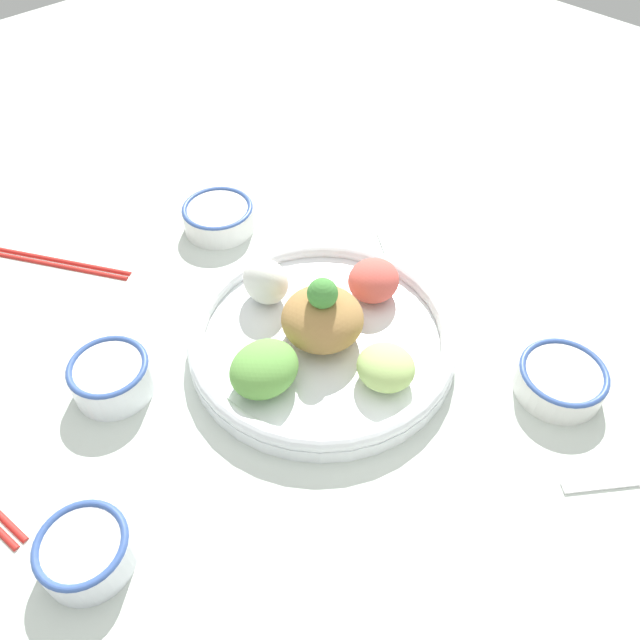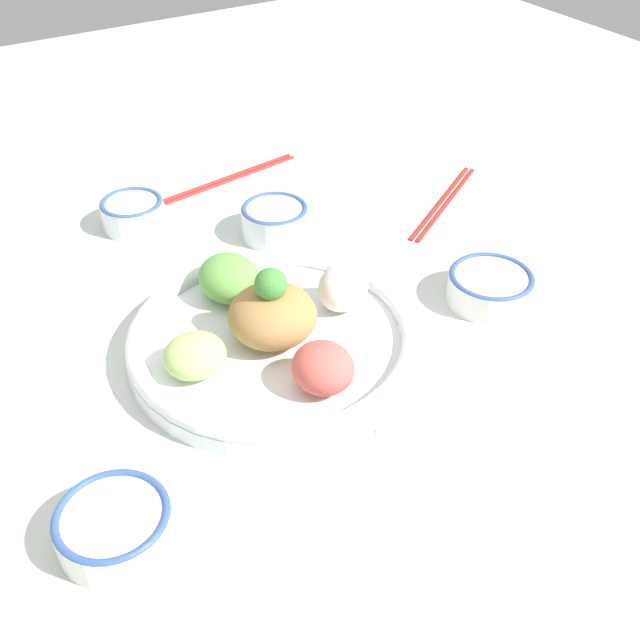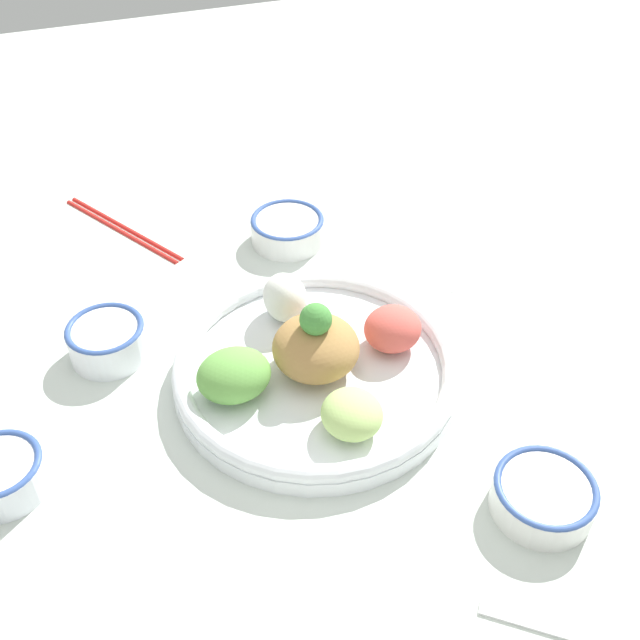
% 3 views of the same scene
% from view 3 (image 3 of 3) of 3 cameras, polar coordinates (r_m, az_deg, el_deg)
% --- Properties ---
extents(ground_plane, '(2.40, 2.40, 0.00)m').
position_cam_3_polar(ground_plane, '(0.87, -2.45, -4.16)').
color(ground_plane, silver).
extents(salad_platter, '(0.32, 0.32, 0.11)m').
position_cam_3_polar(salad_platter, '(0.84, -0.40, -3.37)').
color(salad_platter, white).
rests_on(salad_platter, ground_plane).
extents(sauce_bowl_red, '(0.09, 0.09, 0.04)m').
position_cam_3_polar(sauce_bowl_red, '(0.91, -15.92, -1.41)').
color(sauce_bowl_red, white).
rests_on(sauce_bowl_red, ground_plane).
extents(rice_bowl_blue, '(0.10, 0.10, 0.04)m').
position_cam_3_polar(rice_bowl_blue, '(1.06, -2.49, 7.00)').
color(rice_bowl_blue, white).
rests_on(rice_bowl_blue, ground_plane).
extents(sauce_bowl_dark, '(0.10, 0.10, 0.04)m').
position_cam_3_polar(sauce_bowl_dark, '(0.77, 16.68, -12.66)').
color(sauce_bowl_dark, white).
rests_on(sauce_bowl_dark, ground_plane).
extents(rice_bowl_plain, '(0.09, 0.09, 0.04)m').
position_cam_3_polar(rice_bowl_plain, '(0.81, -23.15, -10.71)').
color(rice_bowl_plain, white).
rests_on(rice_bowl_plain, ground_plane).
extents(chopsticks_pair_far, '(0.21, 0.14, 0.01)m').
position_cam_3_polar(chopsticks_pair_far, '(1.13, -14.83, 6.81)').
color(chopsticks_pair_far, red).
rests_on(chopsticks_pair_far, ground_plane).
extents(serving_spoon_main, '(0.12, 0.09, 0.01)m').
position_cam_3_polar(serving_spoon_main, '(0.99, 9.54, 2.25)').
color(serving_spoon_main, white).
rests_on(serving_spoon_main, ground_plane).
extents(serving_spoon_extra, '(0.09, 0.11, 0.01)m').
position_cam_3_polar(serving_spoon_extra, '(0.72, 18.32, -21.64)').
color(serving_spoon_extra, white).
rests_on(serving_spoon_extra, ground_plane).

